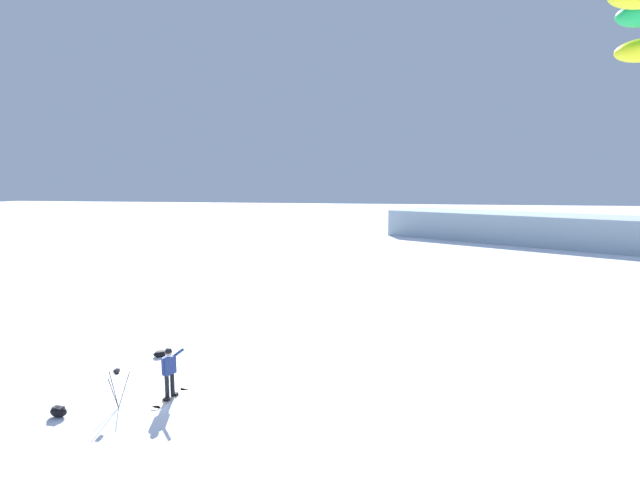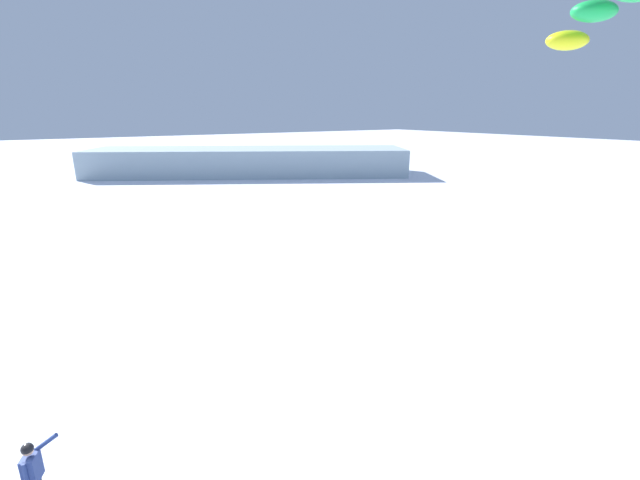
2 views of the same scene
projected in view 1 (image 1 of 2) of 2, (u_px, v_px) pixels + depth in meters
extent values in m
plane|color=white|center=(165.00, 387.00, 16.47)|extent=(300.00, 300.00, 0.00)
cylinder|color=black|center=(172.00, 384.00, 15.67)|extent=(0.14, 0.14, 0.83)
cylinder|color=black|center=(167.00, 387.00, 15.49)|extent=(0.14, 0.14, 0.83)
cube|color=navy|center=(169.00, 365.00, 15.50)|extent=(0.39, 0.47, 0.59)
sphere|color=tan|center=(168.00, 352.00, 15.44)|extent=(0.23, 0.23, 0.23)
sphere|color=black|center=(168.00, 352.00, 15.44)|extent=(0.24, 0.24, 0.24)
cylinder|color=navy|center=(178.00, 353.00, 15.46)|extent=(0.53, 0.28, 0.41)
cylinder|color=navy|center=(164.00, 367.00, 15.34)|extent=(0.09, 0.09, 0.59)
cube|color=beige|center=(171.00, 398.00, 15.58)|extent=(0.55, 1.54, 0.02)
cylinder|color=beige|center=(185.00, 389.00, 16.28)|extent=(0.30, 0.30, 0.02)
cylinder|color=beige|center=(155.00, 408.00, 14.88)|extent=(0.30, 0.30, 0.02)
cube|color=black|center=(175.00, 394.00, 15.78)|extent=(0.22, 0.17, 0.08)
cube|color=black|center=(166.00, 399.00, 15.37)|extent=(0.22, 0.17, 0.08)
ellipsoid|color=black|center=(160.00, 354.00, 19.33)|extent=(0.67, 0.62, 0.22)
cube|color=black|center=(160.00, 352.00, 19.32)|extent=(0.40, 0.37, 0.08)
cylinder|color=#262628|center=(113.00, 394.00, 14.66)|extent=(0.07, 0.40, 1.13)
cylinder|color=#262628|center=(124.00, 390.00, 14.93)|extent=(0.32, 0.28, 1.13)
cylinder|color=#262628|center=(114.00, 390.00, 14.93)|extent=(0.38, 0.15, 1.13)
cube|color=black|center=(117.00, 373.00, 14.77)|extent=(0.10, 0.10, 0.06)
cube|color=black|center=(117.00, 371.00, 14.76)|extent=(0.12, 0.16, 0.10)
ellipsoid|color=black|center=(58.00, 412.00, 14.33)|extent=(0.56, 0.33, 0.33)
cube|color=black|center=(58.00, 408.00, 14.32)|extent=(0.33, 0.20, 0.08)
cube|color=#9DB2BA|center=(560.00, 230.00, 54.40)|extent=(40.30, 28.74, 3.46)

